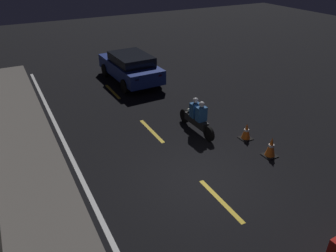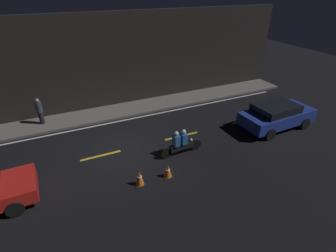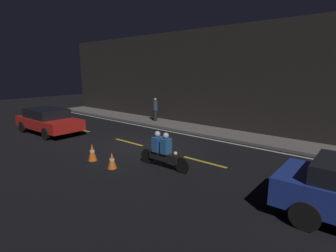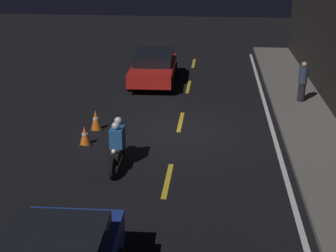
% 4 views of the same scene
% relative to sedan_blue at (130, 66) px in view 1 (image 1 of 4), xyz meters
% --- Properties ---
extents(ground_plane, '(56.00, 56.00, 0.00)m').
position_rel_sedan_blue_xyz_m(ground_plane, '(-8.95, 1.37, -0.80)').
color(ground_plane, black).
extents(raised_curb, '(28.00, 2.06, 0.14)m').
position_rel_sedan_blue_xyz_m(raised_curb, '(-8.95, 5.83, -0.73)').
color(raised_curb, '#605B56').
rests_on(raised_curb, ground).
extents(lane_dash_c, '(2.00, 0.14, 0.01)m').
position_rel_sedan_blue_xyz_m(lane_dash_c, '(-9.95, 1.37, -0.80)').
color(lane_dash_c, gold).
rests_on(lane_dash_c, ground).
extents(lane_dash_d, '(2.00, 0.14, 0.01)m').
position_rel_sedan_blue_xyz_m(lane_dash_d, '(-5.45, 1.37, -0.80)').
color(lane_dash_d, gold).
rests_on(lane_dash_d, ground).
extents(lane_dash_e, '(2.00, 0.14, 0.01)m').
position_rel_sedan_blue_xyz_m(lane_dash_e, '(-0.95, 1.37, -0.80)').
color(lane_dash_e, gold).
rests_on(lane_dash_e, ground).
extents(lane_solid_kerb, '(25.20, 0.14, 0.01)m').
position_rel_sedan_blue_xyz_m(lane_solid_kerb, '(-8.95, 4.55, -0.80)').
color(lane_solid_kerb, silver).
rests_on(lane_solid_kerb, ground).
extents(sedan_blue, '(4.45, 2.13, 1.48)m').
position_rel_sedan_blue_xyz_m(sedan_blue, '(0.00, 0.00, 0.00)').
color(sedan_blue, navy).
rests_on(sedan_blue, ground).
extents(motorcycle, '(2.23, 0.38, 1.35)m').
position_rel_sedan_blue_xyz_m(motorcycle, '(-6.30, -0.14, -0.17)').
color(motorcycle, black).
rests_on(motorcycle, ground).
extents(traffic_cone_near, '(0.45, 0.45, 0.72)m').
position_rel_sedan_blue_xyz_m(traffic_cone_near, '(-8.88, -1.43, -0.45)').
color(traffic_cone_near, black).
rests_on(traffic_cone_near, ground).
extents(traffic_cone_mid, '(0.43, 0.43, 0.63)m').
position_rel_sedan_blue_xyz_m(traffic_cone_mid, '(-7.59, -1.46, -0.50)').
color(traffic_cone_mid, black).
rests_on(traffic_cone_mid, ground).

